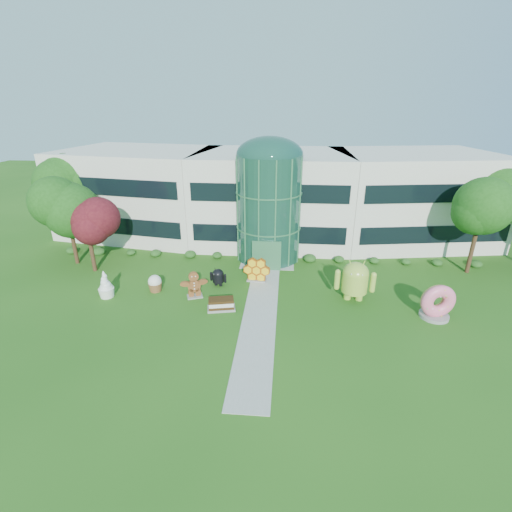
# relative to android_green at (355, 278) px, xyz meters

# --- Properties ---
(ground) EXTENTS (140.00, 140.00, 0.00)m
(ground) POSITION_rel_android_green_xyz_m (-7.04, -4.17, -1.81)
(ground) COLOR #215114
(ground) RESTS_ON ground
(building) EXTENTS (46.00, 15.00, 9.30)m
(building) POSITION_rel_android_green_xyz_m (-7.04, 13.83, 2.84)
(building) COLOR beige
(building) RESTS_ON ground
(atrium) EXTENTS (6.00, 6.00, 9.80)m
(atrium) POSITION_rel_android_green_xyz_m (-7.04, 7.83, 3.09)
(atrium) COLOR #194738
(atrium) RESTS_ON ground
(walkway) EXTENTS (2.40, 20.00, 0.04)m
(walkway) POSITION_rel_android_green_xyz_m (-7.04, -2.17, -1.79)
(walkway) COLOR #9E9E93
(walkway) RESTS_ON ground
(tree_red) EXTENTS (4.00, 4.00, 6.00)m
(tree_red) POSITION_rel_android_green_xyz_m (-22.54, 3.33, 1.19)
(tree_red) COLOR #3F0C14
(tree_red) RESTS_ON ground
(trees_backdrop) EXTENTS (52.00, 8.00, 8.40)m
(trees_backdrop) POSITION_rel_android_green_xyz_m (-7.04, 8.83, 2.39)
(trees_backdrop) COLOR #194912
(trees_backdrop) RESTS_ON ground
(android_green) EXTENTS (3.39, 2.44, 3.62)m
(android_green) POSITION_rel_android_green_xyz_m (0.00, 0.00, 0.00)
(android_green) COLOR #9CBD3C
(android_green) RESTS_ON ground
(android_black) EXTENTS (1.73, 1.36, 1.74)m
(android_black) POSITION_rel_android_green_xyz_m (-10.84, 1.40, -0.94)
(android_black) COLOR black
(android_black) RESTS_ON ground
(donut) EXTENTS (2.69, 1.62, 2.62)m
(donut) POSITION_rel_android_green_xyz_m (5.36, -2.11, -0.50)
(donut) COLOR #FF6187
(donut) RESTS_ON ground
(gingerbread) EXTENTS (2.54, 1.69, 2.19)m
(gingerbread) POSITION_rel_android_green_xyz_m (-12.35, -0.67, -0.72)
(gingerbread) COLOR maroon
(gingerbread) RESTS_ON ground
(ice_cream_sandwich) EXTENTS (2.19, 1.40, 0.90)m
(ice_cream_sandwich) POSITION_rel_android_green_xyz_m (-9.94, -2.39, -1.36)
(ice_cream_sandwich) COLOR black
(ice_cream_sandwich) RESTS_ON ground
(honeycomb) EXTENTS (2.48, 1.10, 1.89)m
(honeycomb) POSITION_rel_android_green_xyz_m (-7.72, 2.52, -0.87)
(honeycomb) COLOR yellow
(honeycomb) RESTS_ON ground
(froyo) EXTENTS (1.49, 1.49, 2.21)m
(froyo) POSITION_rel_android_green_xyz_m (-19.23, -1.24, -0.71)
(froyo) COLOR white
(froyo) RESTS_ON ground
(cupcake) EXTENTS (1.43, 1.43, 1.39)m
(cupcake) POSITION_rel_android_green_xyz_m (-15.75, 0.03, -1.11)
(cupcake) COLOR white
(cupcake) RESTS_ON ground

